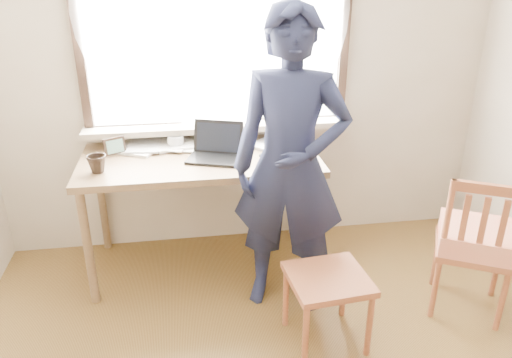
{
  "coord_description": "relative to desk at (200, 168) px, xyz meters",
  "views": [
    {
      "loc": [
        -0.45,
        -1.42,
        2.0
      ],
      "look_at": [
        -0.09,
        0.95,
        0.94
      ],
      "focal_mm": 35.0,
      "sensor_mm": 36.0,
      "label": 1
    }
  ],
  "objects": [
    {
      "name": "room_shell",
      "position": [
        0.33,
        -1.43,
        0.9
      ],
      "size": [
        3.52,
        4.02,
        2.61
      ],
      "color": "#B5A892",
      "rests_on": "ground"
    },
    {
      "name": "desk",
      "position": [
        0.0,
        0.0,
        0.0
      ],
      "size": [
        1.54,
        0.77,
        0.82
      ],
      "color": "brown",
      "rests_on": "ground"
    },
    {
      "name": "laptop",
      "position": [
        0.1,
        -0.04,
        0.14
      ],
      "size": [
        0.4,
        0.36,
        0.22
      ],
      "color": "black",
      "rests_on": "desk"
    },
    {
      "name": "mug_white",
      "position": [
        -0.15,
        0.18,
        0.13
      ],
      "size": [
        0.15,
        0.15,
        0.09
      ],
      "primitive_type": "imported",
      "rotation": [
        0.0,
        0.0,
        0.44
      ],
      "color": "white",
      "rests_on": "desk"
    },
    {
      "name": "mug_dark",
      "position": [
        -0.62,
        -0.18,
        0.14
      ],
      "size": [
        0.13,
        0.13,
        0.11
      ],
      "primitive_type": "imported",
      "rotation": [
        0.0,
        0.0,
        -0.16
      ],
      "color": "black",
      "rests_on": "desk"
    },
    {
      "name": "mouse",
      "position": [
        0.42,
        -0.1,
        0.1
      ],
      "size": [
        0.09,
        0.06,
        0.04
      ],
      "primitive_type": "ellipsoid",
      "color": "black",
      "rests_on": "desk"
    },
    {
      "name": "desk_clutter",
      "position": [
        -0.24,
        0.13,
        0.1
      ],
      "size": [
        0.69,
        0.49,
        0.03
      ],
      "color": "#A31E1E",
      "rests_on": "desk"
    },
    {
      "name": "book_a",
      "position": [
        -0.47,
        0.22,
        0.1
      ],
      "size": [
        0.25,
        0.31,
        0.03
      ],
      "primitive_type": "imported",
      "rotation": [
        0.0,
        0.0,
        -0.09
      ],
      "color": "white",
      "rests_on": "desk"
    },
    {
      "name": "book_b",
      "position": [
        0.42,
        0.21,
        0.1
      ],
      "size": [
        0.34,
        0.33,
        0.02
      ],
      "primitive_type": "imported",
      "rotation": [
        0.0,
        0.0,
        -0.82
      ],
      "color": "white",
      "rests_on": "desk"
    },
    {
      "name": "picture_frame",
      "position": [
        -0.54,
        0.1,
        0.14
      ],
      "size": [
        0.13,
        0.08,
        0.11
      ],
      "color": "black",
      "rests_on": "desk"
    },
    {
      "name": "work_chair",
      "position": [
        0.63,
        -0.88,
        -0.37
      ],
      "size": [
        0.46,
        0.44,
        0.43
      ],
      "color": "brown",
      "rests_on": "ground"
    },
    {
      "name": "side_chair",
      "position": [
        1.57,
        -0.74,
        -0.26
      ],
      "size": [
        0.57,
        0.56,
        0.92
      ],
      "color": "brown",
      "rests_on": "ground"
    },
    {
      "name": "person",
      "position": [
        0.5,
        -0.47,
        0.17
      ],
      "size": [
        0.77,
        0.63,
        1.82
      ],
      "primitive_type": "imported",
      "rotation": [
        0.0,
        0.0,
        -0.33
      ],
      "color": "black",
      "rests_on": "ground"
    }
  ]
}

